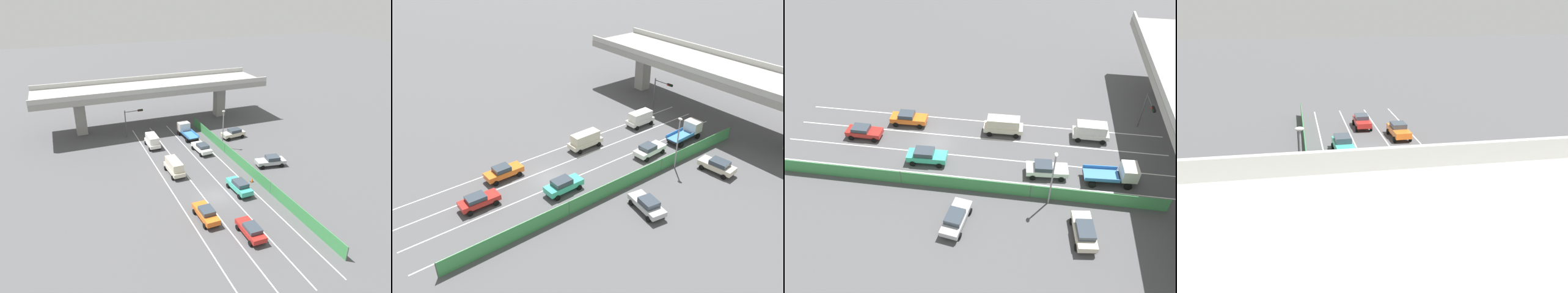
% 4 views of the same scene
% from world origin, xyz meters
% --- Properties ---
extents(ground_plane, '(300.00, 300.00, 0.00)m').
position_xyz_m(ground_plane, '(0.00, 0.00, 0.00)').
color(ground_plane, '#4C4C4F').
extents(lane_line_left_edge, '(0.14, 45.66, 0.01)m').
position_xyz_m(lane_line_left_edge, '(-5.20, 4.83, 0.00)').
color(lane_line_left_edge, silver).
rests_on(lane_line_left_edge, ground).
extents(lane_line_mid_left, '(0.14, 45.66, 0.01)m').
position_xyz_m(lane_line_mid_left, '(-1.73, 4.83, 0.00)').
color(lane_line_mid_left, silver).
rests_on(lane_line_mid_left, ground).
extents(lane_line_mid_right, '(0.14, 45.66, 0.01)m').
position_xyz_m(lane_line_mid_right, '(1.73, 4.83, 0.00)').
color(lane_line_mid_right, silver).
rests_on(lane_line_mid_right, ground).
extents(lane_line_right_edge, '(0.14, 45.66, 0.01)m').
position_xyz_m(lane_line_right_edge, '(5.20, 4.83, 0.00)').
color(lane_line_right_edge, silver).
rests_on(lane_line_right_edge, ground).
extents(elevated_overpass, '(45.18, 10.51, 8.87)m').
position_xyz_m(elevated_overpass, '(0.00, 29.66, 7.12)').
color(elevated_overpass, gray).
rests_on(elevated_overpass, ground).
extents(green_fence, '(0.10, 41.76, 1.72)m').
position_xyz_m(green_fence, '(7.03, 4.83, 0.86)').
color(green_fence, '#3D8E4C').
rests_on(green_fence, ground).
extents(car_van_cream, '(2.08, 4.86, 2.25)m').
position_xyz_m(car_van_cream, '(-3.24, 7.93, 1.27)').
color(car_van_cream, beige).
rests_on(car_van_cream, ground).
extents(car_sedan_white, '(2.31, 4.67, 1.61)m').
position_xyz_m(car_sedan_white, '(3.48, 13.32, 0.89)').
color(car_sedan_white, white).
rests_on(car_sedan_white, ground).
extents(car_taxi_orange, '(2.04, 4.62, 1.66)m').
position_xyz_m(car_taxi_orange, '(-3.39, -4.27, 0.91)').
color(car_taxi_orange, orange).
rests_on(car_taxi_orange, ground).
extents(car_sedan_red, '(1.97, 4.36, 1.54)m').
position_xyz_m(car_sedan_red, '(0.00, -8.98, 0.87)').
color(car_sedan_red, red).
rests_on(car_sedan_red, ground).
extents(car_taxi_teal, '(2.10, 4.57, 1.73)m').
position_xyz_m(car_taxi_teal, '(3.29, -0.23, 0.95)').
color(car_taxi_teal, teal).
rests_on(car_taxi_teal, ground).
extents(car_van_white, '(2.08, 4.33, 2.21)m').
position_xyz_m(car_van_white, '(-3.64, 18.60, 1.25)').
color(car_van_white, silver).
rests_on(car_van_white, ground).
extents(flatbed_truck_blue, '(2.58, 5.64, 2.38)m').
position_xyz_m(flatbed_truck_blue, '(3.47, 21.12, 1.23)').
color(flatbed_truck_blue, black).
rests_on(flatbed_truck_blue, ground).
extents(parked_wagon_silver, '(4.85, 2.63, 1.62)m').
position_xyz_m(parked_wagon_silver, '(11.57, 4.78, 0.89)').
color(parked_wagon_silver, '#B2B5B7').
rests_on(parked_wagon_silver, ground).
extents(parked_sedan_cream, '(4.58, 2.44, 1.66)m').
position_xyz_m(parked_sedan_cream, '(11.41, 17.01, 0.93)').
color(parked_sedan_cream, beige).
rests_on(parked_sedan_cream, ground).
extents(street_lamp, '(0.60, 0.36, 6.84)m').
position_xyz_m(street_lamp, '(7.56, 13.69, 4.17)').
color(street_lamp, gray).
rests_on(street_lamp, ground).
extents(traffic_cone, '(0.47, 0.47, 0.55)m').
position_xyz_m(traffic_cone, '(6.33, 1.49, 0.26)').
color(traffic_cone, orange).
rests_on(traffic_cone, ground).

